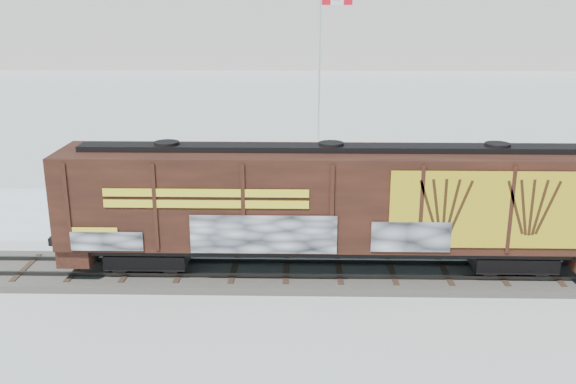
{
  "coord_description": "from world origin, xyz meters",
  "views": [
    {
      "loc": [
        0.56,
        -22.5,
        10.1
      ],
      "look_at": [
        -0.01,
        3.0,
        2.48
      ],
      "focal_mm": 40.0,
      "sensor_mm": 36.0,
      "label": 1
    }
  ],
  "objects_px": {
    "hopper_railcar": "(330,201)",
    "flagpole": "(321,106)",
    "car_white": "(269,204)",
    "car_silver": "(105,208)",
    "car_dark": "(468,202)"
  },
  "relations": [
    {
      "from": "hopper_railcar",
      "to": "flagpole",
      "type": "relative_size",
      "value": 1.79
    },
    {
      "from": "hopper_railcar",
      "to": "car_dark",
      "type": "height_order",
      "value": "hopper_railcar"
    },
    {
      "from": "flagpole",
      "to": "car_white",
      "type": "xyz_separation_m",
      "value": [
        -2.67,
        -8.88,
        -3.34
      ]
    },
    {
      "from": "hopper_railcar",
      "to": "flagpole",
      "type": "xyz_separation_m",
      "value": [
        0.05,
        15.67,
        1.01
      ]
    },
    {
      "from": "hopper_railcar",
      "to": "car_silver",
      "type": "height_order",
      "value": "hopper_railcar"
    },
    {
      "from": "car_silver",
      "to": "car_dark",
      "type": "bearing_deg",
      "value": -96.26
    },
    {
      "from": "car_white",
      "to": "car_dark",
      "type": "height_order",
      "value": "car_white"
    },
    {
      "from": "car_dark",
      "to": "car_silver",
      "type": "bearing_deg",
      "value": 89.28
    },
    {
      "from": "flagpole",
      "to": "car_silver",
      "type": "xyz_separation_m",
      "value": [
        -10.4,
        -9.55,
        -3.34
      ]
    },
    {
      "from": "flagpole",
      "to": "car_white",
      "type": "height_order",
      "value": "flagpole"
    },
    {
      "from": "flagpole",
      "to": "car_white",
      "type": "distance_m",
      "value": 9.86
    },
    {
      "from": "car_silver",
      "to": "car_dark",
      "type": "relative_size",
      "value": 0.93
    },
    {
      "from": "flagpole",
      "to": "car_dark",
      "type": "relative_size",
      "value": 2.55
    },
    {
      "from": "hopper_railcar",
      "to": "car_white",
      "type": "height_order",
      "value": "hopper_railcar"
    },
    {
      "from": "car_silver",
      "to": "car_dark",
      "type": "height_order",
      "value": "car_silver"
    }
  ]
}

